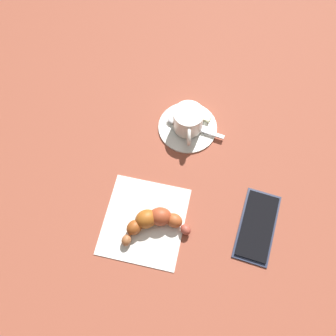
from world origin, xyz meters
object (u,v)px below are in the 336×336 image
(cell_phone, at_px, (257,226))
(croissant, at_px, (154,221))
(saucer, at_px, (188,127))
(teaspoon, at_px, (186,125))
(sugar_packet, at_px, (199,114))
(espresso_cup, at_px, (188,120))
(napkin, at_px, (146,222))

(cell_phone, bearing_deg, croissant, 111.32)
(saucer, relative_size, teaspoon, 0.99)
(sugar_packet, height_order, croissant, croissant)
(espresso_cup, height_order, teaspoon, espresso_cup)
(napkin, relative_size, croissant, 1.36)
(saucer, bearing_deg, croissant, -175.24)
(espresso_cup, distance_m, croissant, 0.24)
(napkin, bearing_deg, espresso_cup, 0.46)
(sugar_packet, xyz_separation_m, cell_phone, (-0.20, -0.21, -0.01))
(teaspoon, relative_size, napkin, 0.77)
(teaspoon, distance_m, cell_phone, 0.28)
(napkin, distance_m, croissant, 0.03)
(napkin, bearing_deg, saucer, 0.49)
(cell_phone, bearing_deg, sugar_packet, 45.60)
(napkin, relative_size, cell_phone, 1.10)
(saucer, distance_m, cell_phone, 0.27)
(espresso_cup, relative_size, sugar_packet, 1.61)
(saucer, relative_size, napkin, 0.76)
(croissant, bearing_deg, saucer, 4.76)
(teaspoon, relative_size, cell_phone, 0.85)
(saucer, relative_size, espresso_cup, 1.44)
(saucer, bearing_deg, espresso_cup, -177.58)
(sugar_packet, relative_size, cell_phone, 0.36)
(espresso_cup, relative_size, napkin, 0.53)
(croissant, bearing_deg, sugar_packet, 1.60)
(teaspoon, xyz_separation_m, sugar_packet, (0.04, -0.02, 0.00))
(espresso_cup, bearing_deg, croissant, -175.21)
(espresso_cup, distance_m, teaspoon, 0.03)
(espresso_cup, xyz_separation_m, cell_phone, (-0.16, -0.22, -0.03))
(espresso_cup, bearing_deg, cell_phone, -126.52)
(espresso_cup, xyz_separation_m, sugar_packet, (0.04, -0.01, -0.02))
(saucer, xyz_separation_m, espresso_cup, (-0.00, -0.00, 0.03))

